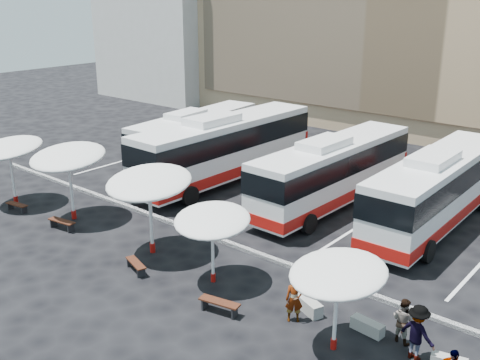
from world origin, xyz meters
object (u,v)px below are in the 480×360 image
Objects in this scene: bus_1 at (226,146)px; conc_bench_0 at (308,305)px; bus_2 at (334,170)px; passenger_1 at (403,320)px; wood_bench_3 at (219,304)px; sunshade_3 at (212,220)px; sunshade_1 at (68,157)px; wood_bench_1 at (62,222)px; passenger_3 at (418,333)px; passenger_0 at (294,299)px; sunshade_0 at (9,148)px; bus_0 at (196,135)px; conc_bench_1 at (367,326)px; bus_3 at (438,187)px; wood_bench_0 at (17,206)px; wood_bench_2 at (136,264)px; sunshade_2 at (149,182)px; sunshade_4 at (338,273)px.

bus_1 reaches higher than conc_bench_0.
passenger_1 is at bearing -46.97° from bus_2.
sunshade_3 is at bearing 138.08° from wood_bench_3.
sunshade_3 is (9.96, -0.27, -0.63)m from sunshade_1.
wood_bench_1 is 0.97× the size of wood_bench_3.
passenger_3 is at bearing 17.00° from wood_bench_3.
bus_2 reaches higher than wood_bench_1.
passenger_3 is at bearing -29.41° from passenger_0.
bus_1 is 3.63× the size of sunshade_0.
bus_0 is 21.88m from conc_bench_1.
bus_3 is (16.97, -0.51, 0.17)m from bus_0.
wood_bench_0 is 21.53m from passenger_3.
wood_bench_2 is (9.34, -13.23, -1.51)m from bus_0.
sunshade_3 is at bearing 2.05° from sunshade_0.
sunshade_2 is at bearing 137.45° from passenger_0.
sunshade_2 reaches higher than sunshade_1.
wood_bench_3 is at bearing -138.05° from conc_bench_0.
bus_0 is 20.04m from conc_bench_0.
passenger_3 is (20.70, -11.35, -0.89)m from bus_0.
bus_0 is 12.97m from wood_bench_0.
sunshade_0 reaches higher than passenger_1.
wood_bench_3 is 0.93× the size of passenger_0.
wood_bench_1 is at bearing 176.54° from wood_bench_3.
sunshade_0 reaches higher than wood_bench_2.
wood_bench_0 is (-13.14, -1.07, -2.35)m from sunshade_3.
passenger_1 is (11.47, 0.80, -2.52)m from sunshade_2.
wood_bench_3 is (-2.84, -12.85, -1.64)m from bus_3.
sunshade_0 is 3.16× the size of conc_bench_1.
sunshade_3 reaches higher than wood_bench_3.
sunshade_4 is at bearing -57.16° from bus_2.
wood_bench_2 is at bearing -60.07° from bus_0.
bus_2 reaches higher than sunshade_0.
passenger_3 reaches higher than wood_bench_2.
conc_bench_1 is (7.28, -9.75, -1.76)m from bus_2.
wood_bench_0 is 0.88× the size of passenger_1.
wood_bench_0 is at bearing -135.21° from bus_2.
wood_bench_2 is (-7.63, -12.73, -1.68)m from bus_3.
passenger_3 is at bearing 0.96° from sunshade_2.
wood_bench_2 is at bearing -166.84° from conc_bench_1.
wood_bench_2 is (6.92, -1.71, -2.97)m from sunshade_1.
wood_bench_3 reaches higher than wood_bench_0.
conc_bench_0 is 0.83× the size of passenger_1.
bus_3 is 8.59× the size of wood_bench_2.
sunshade_2 is 9.81m from wood_bench_0.
wood_bench_3 is at bearing -103.28° from bus_3.
bus_0 is at bearing 125.22° from wood_bench_2.
sunshade_0 is at bearing -177.95° from sunshade_3.
sunshade_4 is 2.86× the size of wood_bench_2.
sunshade_4 is at bearing 39.54° from passenger_3.
wood_bench_2 is 7.48m from conc_bench_0.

